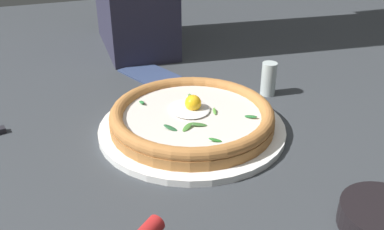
# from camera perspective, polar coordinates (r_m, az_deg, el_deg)

# --- Properties ---
(ground_plane) EXTENTS (2.40, 2.40, 0.03)m
(ground_plane) POSITION_cam_1_polar(r_m,az_deg,el_deg) (0.73, 0.68, -4.66)
(ground_plane) COLOR #34383C
(ground_plane) RESTS_ON ground
(pizza_plate) EXTENTS (0.34, 0.34, 0.01)m
(pizza_plate) POSITION_cam_1_polar(r_m,az_deg,el_deg) (0.75, -0.00, -1.74)
(pizza_plate) COLOR white
(pizza_plate) RESTS_ON ground
(pizza) EXTENTS (0.30, 0.30, 0.05)m
(pizza) POSITION_cam_1_polar(r_m,az_deg,el_deg) (0.74, -0.00, -0.12)
(pizza) COLOR #B07239
(pizza) RESTS_ON pizza_plate
(folded_napkin) EXTENTS (0.16, 0.13, 0.01)m
(folded_napkin) POSITION_cam_1_polar(r_m,az_deg,el_deg) (1.00, -5.94, 5.80)
(folded_napkin) COLOR navy
(folded_napkin) RESTS_ON ground
(pepper_shaker) EXTENTS (0.03, 0.03, 0.07)m
(pepper_shaker) POSITION_cam_1_polar(r_m,az_deg,el_deg) (0.90, 10.57, 4.94)
(pepper_shaker) COLOR silver
(pepper_shaker) RESTS_ON ground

